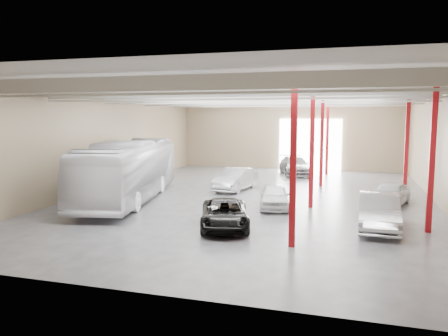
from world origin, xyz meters
The scene contains 8 objects.
depot_shell centered at (0.13, 0.48, 4.98)m, with size 22.12×32.12×7.06m.
coach_bus centered at (-7.47, -2.87, 1.88)m, with size 3.15×13.47×3.75m, color white.
black_sedan centered at (0.31, -7.90, 0.67)m, with size 2.21×4.79×1.33m, color black.
car_row_a centered at (1.80, -2.70, 0.69)m, with size 1.64×4.08×1.39m, color white.
car_row_b centered at (-1.95, 2.50, 0.79)m, with size 1.68×4.81×1.59m, color silver.
car_row_c centered at (1.06, 12.00, 0.82)m, with size 2.29×5.62×1.63m, color gray.
car_right_near centered at (7.33, -5.98, 0.84)m, with size 1.78×5.11×1.69m, color silver.
car_right_far centered at (8.30, 0.00, 0.70)m, with size 1.66×4.12×1.40m, color silver.
Camera 1 is at (6.09, -27.41, 5.34)m, focal length 35.00 mm.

